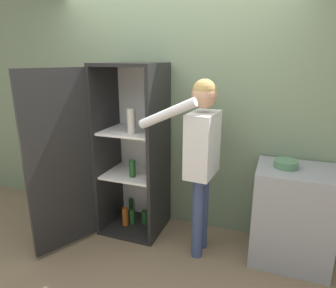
{
  "coord_description": "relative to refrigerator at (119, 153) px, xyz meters",
  "views": [
    {
      "loc": [
        1.06,
        -2.07,
        1.86
      ],
      "look_at": [
        0.06,
        0.64,
        1.02
      ],
      "focal_mm": 32.0,
      "sensor_mm": 36.0,
      "label": 1
    }
  ],
  "objects": [
    {
      "name": "person",
      "position": [
        0.9,
        -0.09,
        0.2
      ],
      "size": [
        0.66,
        0.53,
        1.69
      ],
      "color": "#384770",
      "rests_on": "ground_plane"
    },
    {
      "name": "counter",
      "position": [
        1.73,
        0.1,
        -0.44
      ],
      "size": [
        0.68,
        0.57,
        0.91
      ],
      "color": "gray",
      "rests_on": "ground_plane"
    },
    {
      "name": "bowl",
      "position": [
        1.63,
        0.1,
        0.06
      ],
      "size": [
        0.21,
        0.21,
        0.07
      ],
      "color": "#517F5B",
      "rests_on": "counter"
    },
    {
      "name": "ground_plane",
      "position": [
        0.46,
        -0.55,
        -0.89
      ],
      "size": [
        12.0,
        12.0,
        0.0
      ],
      "primitive_type": "plane",
      "color": "#7A664C"
    },
    {
      "name": "wall_back",
      "position": [
        0.46,
        0.43,
        0.38
      ],
      "size": [
        7.0,
        0.06,
        2.55
      ],
      "color": "gray",
      "rests_on": "ground_plane"
    },
    {
      "name": "refrigerator",
      "position": [
        0.0,
        0.0,
        0.0
      ],
      "size": [
        0.96,
        1.16,
        1.81
      ],
      "color": "black",
      "rests_on": "ground_plane"
    }
  ]
}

